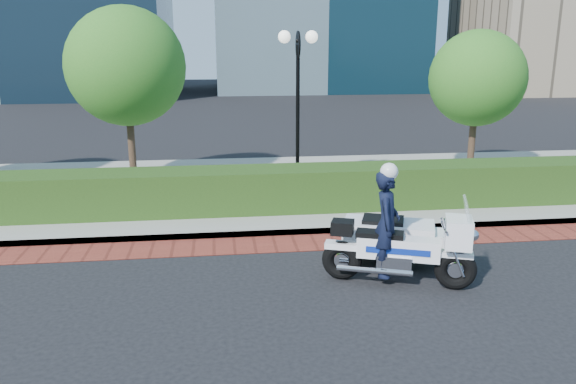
{
  "coord_description": "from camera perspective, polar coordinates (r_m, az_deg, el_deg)",
  "views": [
    {
      "loc": [
        -1.11,
        -9.41,
        4.0
      ],
      "look_at": [
        0.33,
        1.92,
        1.0
      ],
      "focal_mm": 35.0,
      "sensor_mm": 36.0,
      "label": 1
    }
  ],
  "objects": [
    {
      "name": "lamppost",
      "position": [
        14.79,
        1.0,
        10.68
      ],
      "size": [
        1.02,
        0.7,
        4.21
      ],
      "color": "black",
      "rests_on": "sidewalk"
    },
    {
      "name": "tree_c",
      "position": [
        17.66,
        18.66,
        10.87
      ],
      "size": [
        2.8,
        2.8,
        4.3
      ],
      "color": "#332319",
      "rests_on": "sidewalk"
    },
    {
      "name": "hedge_main",
      "position": [
        13.48,
        -2.28,
        0.31
      ],
      "size": [
        18.0,
        1.2,
        1.0
      ],
      "primitive_type": "cube",
      "color": "#173210",
      "rests_on": "sidewalk"
    },
    {
      "name": "police_motorcycle",
      "position": [
        10.09,
        10.62,
        -4.47
      ],
      "size": [
        2.53,
        2.29,
        2.12
      ],
      "rotation": [
        0.0,
        0.0,
        -0.35
      ],
      "color": "black",
      "rests_on": "ground"
    },
    {
      "name": "tree_b",
      "position": [
        16.1,
        -16.13,
        12.14
      ],
      "size": [
        3.2,
        3.2,
        4.89
      ],
      "color": "#332319",
      "rests_on": "sidewalk"
    },
    {
      "name": "brick_strip",
      "position": [
        11.67,
        -1.34,
        -5.31
      ],
      "size": [
        60.0,
        1.0,
        0.01
      ],
      "primitive_type": "cube",
      "color": "maroon",
      "rests_on": "ground"
    },
    {
      "name": "sidewalk",
      "position": [
        15.94,
        -3.01,
        0.43
      ],
      "size": [
        60.0,
        8.0,
        0.15
      ],
      "primitive_type": "cube",
      "color": "gray",
      "rests_on": "ground"
    },
    {
      "name": "ground",
      "position": [
        10.28,
        -0.47,
        -8.18
      ],
      "size": [
        120.0,
        120.0,
        0.0
      ],
      "primitive_type": "plane",
      "color": "black",
      "rests_on": "ground"
    }
  ]
}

